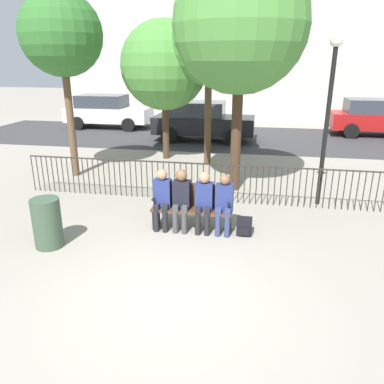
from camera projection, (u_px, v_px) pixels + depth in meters
The scene contains 18 objects.
ground_plane at pixel (164, 297), 5.42m from camera, with size 80.00×80.00×0.00m, color gray.
park_bench at pixel (193, 205), 7.51m from camera, with size 1.61×0.45×0.92m.
seated_person_0 at pixel (162, 196), 7.43m from camera, with size 0.34×0.39×1.24m.
seated_person_1 at pixel (181, 196), 7.36m from camera, with size 0.34×0.39×1.25m.
seated_person_2 at pixel (204, 199), 7.29m from camera, with size 0.34×0.39×1.23m.
seated_person_3 at pixel (224, 201), 7.23m from camera, with size 0.34×0.39×1.19m.
backpack at pixel (244, 227), 7.32m from camera, with size 0.30×0.28×0.34m.
fence_railing at pixel (203, 179), 8.95m from camera, with size 9.01×0.03×0.95m.
tree_0 at pixel (241, 25), 8.64m from camera, with size 3.18×3.18×5.61m.
tree_1 at pixel (164, 66), 12.10m from camera, with size 2.85×2.85×4.50m.
tree_2 at pixel (61, 35), 9.90m from camera, with size 2.19×2.19×4.99m.
tree_3 at pixel (209, 45), 11.21m from camera, with size 2.37×2.37×4.87m.
lamp_post at pixel (330, 97), 8.12m from camera, with size 0.28×0.28×3.77m.
street_surface at pixel (230, 138), 16.56m from camera, with size 24.00×6.00×0.01m.
parked_car_0 at pixel (107, 111), 18.75m from camera, with size 4.20×1.94×1.62m.
parked_car_1 at pixel (202, 120), 15.75m from camera, with size 4.20×1.94×1.62m.
parked_car_2 at pixel (377, 117), 16.74m from camera, with size 4.20×1.94×1.62m.
trash_bin at pixel (47, 223), 6.77m from camera, with size 0.51×0.51×0.92m.
Camera 1 is at (1.22, -4.46, 3.24)m, focal length 35.00 mm.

